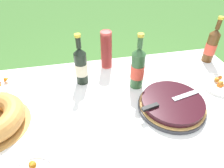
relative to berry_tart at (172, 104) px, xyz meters
The scene contains 9 objects.
garden_table 0.33m from the berry_tart, behind, with size 1.73×1.01×0.67m.
tablecloth 0.32m from the berry_tart, behind, with size 1.74×1.02×0.10m.
berry_tart is the anchor object (origin of this frame).
serving_knife 0.05m from the berry_tart, 167.20° to the right, with size 0.37×0.11×0.01m.
cup_stack 0.54m from the berry_tart, 119.99° to the left, with size 0.07×0.07×0.25m.
cider_bottle_green 0.27m from the berry_tart, 120.41° to the left, with size 0.08×0.08×0.34m.
cider_bottle_amber 0.60m from the berry_tart, 41.14° to the left, with size 0.07×0.07×0.32m.
juice_bottle_red 0.55m from the berry_tart, 144.14° to the left, with size 0.07×0.07×0.32m.
snack_plate_left 0.38m from the berry_tart, 17.31° to the left, with size 0.23×0.23×0.06m.
Camera 1 is at (-0.14, -0.71, 1.45)m, focal length 32.00 mm.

